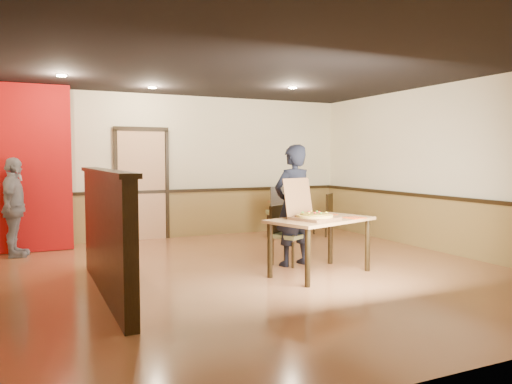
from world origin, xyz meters
TOP-DOWN VIEW (x-y plane):
  - floor at (0.00, 0.00)m, footprint 7.00×7.00m
  - ceiling at (0.00, 0.00)m, footprint 7.00×7.00m
  - wall_back at (0.00, 3.50)m, footprint 7.00×0.00m
  - wall_right at (3.50, 0.00)m, footprint 0.00×7.00m
  - wainscot_back at (0.00, 3.47)m, footprint 7.00×0.04m
  - chair_rail_back at (0.00, 3.45)m, footprint 7.00×0.06m
  - wainscot_right at (3.47, 0.00)m, footprint 0.04×7.00m
  - chair_rail_right at (3.45, 0.00)m, footprint 0.06×7.00m
  - back_door at (-0.80, 3.46)m, footprint 0.90×0.06m
  - booth_partition at (-2.00, -0.20)m, footprint 0.20×3.10m
  - red_accent_panel at (-2.90, 3.00)m, footprint 1.60×0.20m
  - spot_a at (-2.30, 1.80)m, footprint 0.14×0.14m
  - spot_b at (-0.80, 2.50)m, footprint 0.14×0.14m
  - spot_c at (1.40, 1.50)m, footprint 0.14×0.14m
  - main_table at (0.77, -0.42)m, footprint 1.61×1.22m
  - diner_chair at (0.65, 0.36)m, footprint 0.59×0.59m
  - side_chair_left at (1.65, 2.38)m, footprint 0.63×0.63m
  - side_chair_right at (2.61, 2.40)m, footprint 0.60×0.60m
  - side_table at (2.12, 3.00)m, footprint 0.64×0.64m
  - diner at (0.71, 0.23)m, footprint 0.71×0.54m
  - passerby at (-3.00, 2.63)m, footprint 0.55×0.98m
  - pizza_box at (0.59, -0.47)m, footprint 0.67×0.73m
  - pizza at (0.61, -0.53)m, footprint 0.51×0.51m
  - napkin_near at (1.21, -0.57)m, footprint 0.28×0.28m
  - napkin_far at (1.10, -0.08)m, footprint 0.27×0.27m
  - condiment at (2.15, 2.98)m, footprint 0.06×0.06m

SIDE VIEW (x-z plane):
  - floor at x=0.00m, z-range 0.00..0.00m
  - wainscot_back at x=0.00m, z-range 0.00..0.90m
  - wainscot_right at x=3.47m, z-range 0.00..0.90m
  - side_chair_right at x=2.61m, z-range 0.04..0.90m
  - diner_chair at x=0.65m, z-range 0.04..0.91m
  - side_table at x=2.12m, z-range 0.17..0.83m
  - side_chair_left at x=1.65m, z-range 0.05..1.07m
  - main_table at x=0.77m, z-range 0.27..1.03m
  - booth_partition at x=-2.00m, z-range 0.01..1.46m
  - condiment at x=2.15m, z-range 0.67..0.81m
  - napkin_far at x=1.10m, z-range 0.76..0.77m
  - napkin_near at x=1.21m, z-range 0.76..0.77m
  - passerby at x=-3.00m, z-range 0.00..1.59m
  - pizza at x=0.61m, z-range 0.80..0.83m
  - pizza_box at x=0.59m, z-range 0.56..1.10m
  - diner at x=0.71m, z-range 0.00..1.77m
  - chair_rail_back at x=0.00m, z-range 0.89..0.95m
  - chair_rail_right at x=3.45m, z-range 0.89..0.95m
  - back_door at x=-0.80m, z-range 0.00..2.10m
  - red_accent_panel at x=-2.90m, z-range 0.01..2.79m
  - wall_back at x=0.00m, z-range -2.10..4.90m
  - wall_right at x=3.50m, z-range -2.10..4.90m
  - spot_a at x=-2.30m, z-range 2.77..2.79m
  - spot_b at x=-0.80m, z-range 2.77..2.79m
  - spot_c at x=1.40m, z-range 2.77..2.79m
  - ceiling at x=0.00m, z-range 2.80..2.80m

